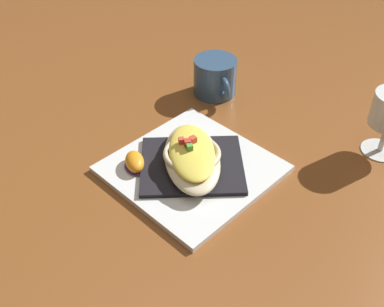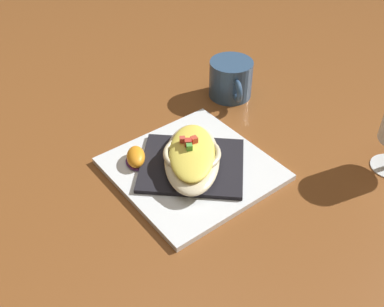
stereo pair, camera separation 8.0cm
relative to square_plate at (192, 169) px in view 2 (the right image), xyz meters
name	(u,v)px [view 2 (the right image)]	position (x,y,z in m)	size (l,w,h in m)	color
ground_plane	(192,171)	(0.00, 0.00, -0.01)	(2.60, 2.60, 0.00)	brown
square_plate	(192,169)	(0.00, 0.00, 0.00)	(0.26, 0.26, 0.01)	white
folded_napkin	(192,165)	(0.00, 0.00, 0.01)	(0.15, 0.18, 0.01)	black
gratin_dish	(192,155)	(0.00, 0.00, 0.03)	(0.20, 0.20, 0.05)	beige
orange_garnish	(136,158)	(0.06, -0.08, 0.02)	(0.06, 0.06, 0.02)	#542967
coffee_mug	(231,81)	(-0.24, -0.11, 0.03)	(0.09, 0.11, 0.08)	#304E71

